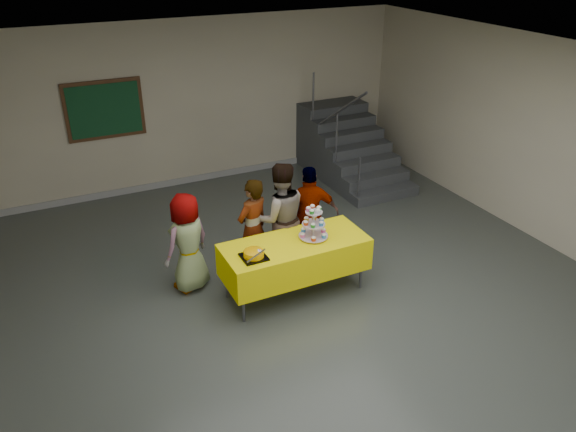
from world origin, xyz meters
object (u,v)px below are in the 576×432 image
(schoolchild_a, at_px, (188,243))
(noticeboard, at_px, (105,110))
(schoolchild_b, at_px, (253,229))
(staircase, at_px, (346,149))
(bake_table, at_px, (295,256))
(bear_cake, at_px, (254,253))
(schoolchild_c, at_px, (280,218))
(schoolchild_d, at_px, (310,214))
(cupcake_stand, at_px, (314,225))

(schoolchild_a, bearing_deg, noticeboard, -108.64)
(schoolchild_b, bearing_deg, staircase, -161.60)
(bake_table, distance_m, noticeboard, 4.53)
(bear_cake, xyz_separation_m, schoolchild_c, (0.71, 0.78, -0.03))
(bake_table, xyz_separation_m, schoolchild_a, (-1.19, 0.73, 0.13))
(bear_cake, height_order, schoolchild_a, schoolchild_a)
(schoolchild_d, bearing_deg, staircase, -111.84)
(cupcake_stand, xyz_separation_m, schoolchild_c, (-0.17, 0.65, -0.16))
(cupcake_stand, distance_m, schoolchild_b, 0.90)
(schoolchild_a, xyz_separation_m, staircase, (3.95, 2.57, -0.19))
(cupcake_stand, xyz_separation_m, schoolchild_b, (-0.58, 0.65, -0.23))
(schoolchild_a, bearing_deg, bake_table, 124.07)
(bake_table, relative_size, schoolchild_b, 1.30)
(bake_table, xyz_separation_m, bear_cake, (-0.62, -0.13, 0.27))
(bear_cake, height_order, schoolchild_d, schoolchild_d)
(bake_table, bearing_deg, bear_cake, -168.54)
(bear_cake, distance_m, schoolchild_b, 0.84)
(schoolchild_a, height_order, schoolchild_d, schoolchild_d)
(bake_table, distance_m, bear_cake, 0.69)
(schoolchild_c, relative_size, schoolchild_d, 1.11)
(schoolchild_a, relative_size, schoolchild_d, 0.95)
(bear_cake, relative_size, schoolchild_c, 0.22)
(schoolchild_b, xyz_separation_m, schoolchild_c, (0.41, 0.01, 0.08))
(schoolchild_b, relative_size, schoolchild_d, 1.01)
(bake_table, bearing_deg, schoolchild_b, 115.69)
(cupcake_stand, bearing_deg, staircase, 52.95)
(schoolchild_d, bearing_deg, schoolchild_b, 22.02)
(schoolchild_c, relative_size, noticeboard, 1.23)
(bear_cake, bearing_deg, staircase, 45.43)
(bake_table, bearing_deg, schoolchild_c, 81.62)
(bear_cake, bearing_deg, schoolchild_d, 34.64)
(staircase, bearing_deg, bake_table, -129.87)
(staircase, bearing_deg, bear_cake, -134.57)
(schoolchild_d, bearing_deg, cupcake_stand, 83.52)
(schoolchild_c, xyz_separation_m, noticeboard, (-1.64, 3.48, 0.80))
(bear_cake, xyz_separation_m, staircase, (3.37, 3.42, -0.34))
(cupcake_stand, xyz_separation_m, schoolchild_d, (0.32, 0.71, -0.24))
(bear_cake, distance_m, schoolchild_a, 1.04)
(schoolchild_c, bearing_deg, schoolchild_a, 6.01)
(cupcake_stand, bearing_deg, schoolchild_c, 104.59)
(bear_cake, bearing_deg, schoolchild_b, 68.32)
(bake_table, height_order, bear_cake, bear_cake)
(staircase, relative_size, noticeboard, 1.85)
(schoolchild_b, bearing_deg, schoolchild_d, 161.49)
(noticeboard, bearing_deg, cupcake_stand, -66.39)
(schoolchild_d, bearing_deg, bake_table, 68.31)
(schoolchild_b, height_order, schoolchild_d, schoolchild_b)
(cupcake_stand, height_order, schoolchild_c, schoolchild_c)
(bear_cake, bearing_deg, bake_table, 11.46)
(schoolchild_a, xyz_separation_m, schoolchild_c, (1.29, -0.08, 0.11))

